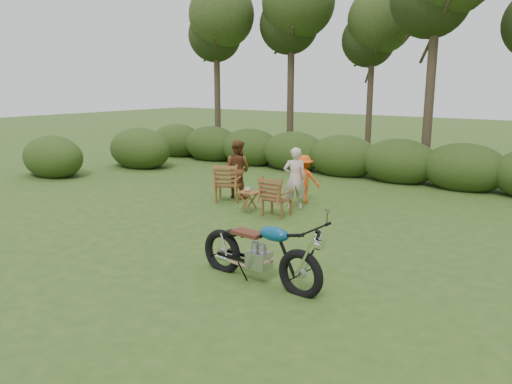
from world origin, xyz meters
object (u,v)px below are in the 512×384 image
Objects in this scene: cup at (248,189)px; adult_b at (238,197)px; adult_a at (294,209)px; motorcycle at (259,281)px; lawn_chair_left at (228,201)px; child at (304,202)px; lawn_chair_right at (277,216)px; side_table at (249,202)px.

cup is 1.72m from adult_b.
cup is at bearing 10.25° from adult_a.
motorcycle is 5.64m from lawn_chair_left.
motorcycle reaches higher than child.
motorcycle is 16.54× the size of cup.
adult_b is at bearing -30.72° from lawn_chair_right.
lawn_chair_left reaches higher than lawn_chair_right.
lawn_chair_left is (-1.90, 0.49, 0.00)m from lawn_chair_right.
adult_a reaches higher than side_table.
child is at bearing -166.93° from adult_b.
adult_b is (-1.98, 0.19, 0.00)m from adult_a.
adult_a is 0.98× the size of adult_b.
adult_b is (-1.98, 1.00, 0.00)m from lawn_chair_right.
cup is 1.33m from adult_a.
cup is 0.11× the size of child.
motorcycle is 1.43× the size of adult_a.
cup is (-2.81, 3.46, 0.57)m from motorcycle.
lawn_chair_left reaches higher than side_table.
adult_b is 1.90m from child.
adult_b reaches higher than child.
side_table is at bearing 49.37° from child.
motorcycle is 5.56m from child.
adult_a is (0.79, 0.91, -0.57)m from cup.
child is (-0.16, 1.55, 0.00)m from lawn_chair_right.
lawn_chair_right is at bearing 122.94° from motorcycle.
lawn_chair_right is 0.75× the size of child.
motorcycle is 1.77× the size of child.
adult_b reaches higher than side_table.
adult_a is 1.23× the size of child.
motorcycle is at bearing 115.65° from lawn_chair_right.
side_table is at bearing 11.60° from adult_a.
lawn_chair_left is 2.02× the size of side_table.
motorcycle is at bearing 106.80° from lawn_chair_left.
adult_a is (-2.02, 4.37, 0.00)m from motorcycle.
adult_b is 1.26× the size of child.
child is at bearing 116.46° from motorcycle.
motorcycle is at bearing -50.90° from cup.
adult_b is (-4.00, 4.56, 0.00)m from motorcycle.
motorcycle is at bearing 92.20° from child.
adult_a reaches higher than cup.
adult_a is at bearing 48.96° from cup.
motorcycle is at bearing -51.09° from side_table.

